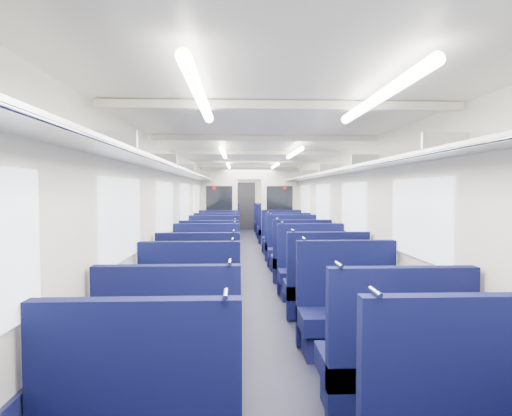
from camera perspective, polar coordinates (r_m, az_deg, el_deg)
name	(u,v)px	position (r m, az deg, el deg)	size (l,w,h in m)	color
floor	(253,268)	(9.30, -0.36, -8.02)	(2.80, 18.00, 0.01)	black
ceiling	(253,159)	(9.17, -0.36, 6.57)	(2.80, 18.00, 0.01)	white
wall_left	(188,214)	(9.22, -9.09, -0.79)	(0.02, 18.00, 2.35)	beige
dado_left	(189,252)	(9.30, -8.96, -5.87)	(0.03, 17.90, 0.70)	#101338
wall_right	(318,214)	(9.32, 8.28, -0.75)	(0.02, 18.00, 2.35)	beige
dado_right	(317,252)	(9.39, 8.16, -5.78)	(0.03, 17.90, 0.70)	#101338
wall_far	(246,202)	(18.15, -1.34, 0.82)	(2.80, 0.02, 2.35)	beige
luggage_rack_left	(196,177)	(9.19, -7.96, 4.19)	(0.36, 17.40, 0.18)	#B2B5BA
luggage_rack_right	(310,177)	(9.27, 7.17, 4.18)	(0.36, 17.40, 0.18)	#B2B5BA
windows	(254,203)	(8.69, -0.26, 0.67)	(2.78, 15.60, 0.75)	white
ceiling_fittings	(254,161)	(8.91, -0.31, 6.30)	(2.70, 16.06, 0.11)	beige
end_door	(246,206)	(18.10, -1.34, 0.26)	(0.75, 0.06, 2.00)	black
bulkhead	(249,206)	(12.40, -0.88, 0.33)	(2.80, 0.10, 2.35)	beige
seat_4	(171,365)	(3.50, -11.28, -19.85)	(1.06, 0.59, 1.18)	#0E1243
seat_5	(393,369)	(3.53, 17.85, -19.74)	(1.06, 0.59, 1.18)	#0E1243
seat_6	(188,320)	(4.54, -9.04, -14.58)	(1.06, 0.59, 1.18)	#0E1243
seat_7	(349,317)	(4.68, 12.30, -14.07)	(1.06, 0.59, 1.18)	#0E1243
seat_8	(199,292)	(5.70, -7.59, -11.02)	(1.06, 0.59, 1.18)	#0E1243
seat_9	(325,290)	(5.82, 9.24, -10.76)	(1.06, 0.59, 1.18)	#0E1243
seat_10	(206,274)	(6.84, -6.68, -8.75)	(1.06, 0.59, 1.18)	#0E1243
seat_11	(312,274)	(6.82, 7.46, -8.79)	(1.06, 0.59, 1.18)	#0E1243
seat_12	(210,264)	(7.78, -6.15, -7.38)	(1.06, 0.59, 1.18)	#0E1243
seat_13	(301,262)	(7.97, 6.01, -7.15)	(1.06, 0.59, 1.18)	#0E1243
seat_14	(214,254)	(8.96, -5.64, -6.08)	(1.06, 0.59, 1.18)	#0E1243
seat_15	(292,252)	(9.18, 4.88, -5.87)	(1.06, 0.59, 1.18)	#0E1243
seat_16	(217,246)	(10.19, -5.23, -5.04)	(1.06, 0.59, 1.18)	#0E1243
seat_17	(287,246)	(10.20, 4.15, -5.03)	(1.06, 0.59, 1.18)	#0E1243
seat_18	(219,241)	(11.20, -4.97, -4.36)	(1.06, 0.59, 1.18)	#0E1243
seat_19	(282,240)	(11.36, 3.47, -4.26)	(1.06, 0.59, 1.18)	#0E1243
seat_20	(222,232)	(13.44, -4.53, -3.22)	(1.06, 0.59, 1.18)	#0E1243
seat_21	(275,232)	(13.49, 2.55, -3.20)	(1.06, 0.59, 1.18)	#0E1243
seat_22	(224,229)	(14.61, -4.35, -2.77)	(1.06, 0.59, 1.18)	#0E1243
seat_23	(272,229)	(14.51, 2.20, -2.80)	(1.06, 0.59, 1.18)	#0E1243
seat_24	(224,226)	(15.53, -4.23, -2.46)	(1.06, 0.59, 1.18)	#0E1243
seat_25	(270,226)	(15.78, 1.83, -2.37)	(1.06, 0.59, 1.18)	#0E1243
seat_26	(226,223)	(16.90, -4.08, -2.06)	(1.06, 0.59, 1.18)	#0E1243
seat_27	(268,223)	(16.85, 1.57, -2.07)	(1.06, 0.59, 1.18)	#0E1243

